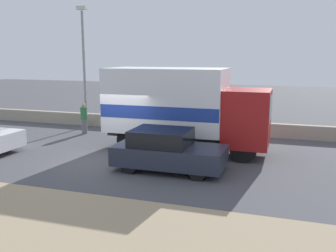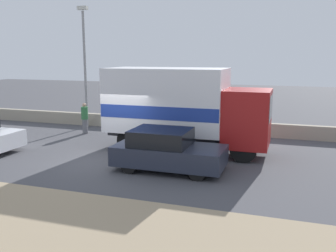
{
  "view_description": "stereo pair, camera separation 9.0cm",
  "coord_description": "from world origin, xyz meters",
  "px_view_note": "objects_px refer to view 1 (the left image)",
  "views": [
    {
      "loc": [
        6.62,
        -12.72,
        4.1
      ],
      "look_at": [
        2.12,
        1.01,
        1.34
      ],
      "focal_mm": 40.0,
      "sensor_mm": 36.0,
      "label": 1
    },
    {
      "loc": [
        6.7,
        -12.69,
        4.1
      ],
      "look_at": [
        2.12,
        1.01,
        1.34
      ],
      "focal_mm": 40.0,
      "sensor_mm": 36.0,
      "label": 2
    }
  ],
  "objects_px": {
    "street_lamp": "(84,58)",
    "pedestrian": "(84,118)",
    "box_truck": "(180,106)",
    "car_hatchback": "(167,150)"
  },
  "relations": [
    {
      "from": "street_lamp",
      "to": "pedestrian",
      "type": "distance_m",
      "value": 3.6
    },
    {
      "from": "box_truck",
      "to": "car_hatchback",
      "type": "relative_size",
      "value": 1.73
    },
    {
      "from": "street_lamp",
      "to": "car_hatchback",
      "type": "relative_size",
      "value": 1.7
    },
    {
      "from": "pedestrian",
      "to": "car_hatchback",
      "type": "bearing_deg",
      "value": -37.17
    },
    {
      "from": "car_hatchback",
      "to": "pedestrian",
      "type": "distance_m",
      "value": 7.71
    },
    {
      "from": "box_truck",
      "to": "pedestrian",
      "type": "height_order",
      "value": "box_truck"
    },
    {
      "from": "street_lamp",
      "to": "box_truck",
      "type": "relative_size",
      "value": 0.98
    },
    {
      "from": "street_lamp",
      "to": "pedestrian",
      "type": "xyz_separation_m",
      "value": [
        0.87,
        -1.69,
        -3.06
      ]
    },
    {
      "from": "street_lamp",
      "to": "car_hatchback",
      "type": "distance_m",
      "value": 9.97
    },
    {
      "from": "car_hatchback",
      "to": "box_truck",
      "type": "bearing_deg",
      "value": 97.06
    }
  ]
}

